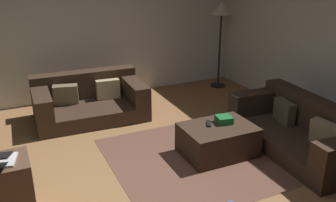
{
  "coord_description": "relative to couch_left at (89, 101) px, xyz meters",
  "views": [
    {
      "loc": [
        -1.06,
        -3.03,
        2.26
      ],
      "look_at": [
        0.61,
        0.54,
        0.75
      ],
      "focal_mm": 39.54,
      "sensor_mm": 36.0,
      "label": 1
    }
  ],
  "objects": [
    {
      "name": "corner_lamp",
      "position": [
        2.56,
        0.39,
        1.1
      ],
      "size": [
        0.36,
        0.36,
        1.59
      ],
      "color": "black",
      "rests_on": "ground_plane"
    },
    {
      "name": "side_table",
      "position": [
        -1.29,
        -2.02,
        0.03
      ],
      "size": [
        0.52,
        0.44,
        0.57
      ],
      "primitive_type": "cube",
      "color": "#4C3323",
      "rests_on": "ground_plane"
    },
    {
      "name": "gift_box",
      "position": [
        1.26,
        -1.79,
        0.16
      ],
      "size": [
        0.21,
        0.21,
        0.08
      ],
      "primitive_type": "cube",
      "rotation": [
        0.0,
        0.0,
        -0.16
      ],
      "color": "#19662D",
      "rests_on": "ottoman"
    },
    {
      "name": "rear_partition",
      "position": [
        -0.07,
        0.9,
        1.05
      ],
      "size": [
        6.4,
        0.12,
        2.6
      ],
      "primitive_type": "cube",
      "color": "beige",
      "rests_on": "ground_plane"
    },
    {
      "name": "couch_left",
      "position": [
        0.0,
        0.0,
        0.0
      ],
      "size": [
        1.64,
        1.03,
        0.64
      ],
      "rotation": [
        0.0,
        0.0,
        3.11
      ],
      "color": "#332319",
      "rests_on": "ground_plane"
    },
    {
      "name": "area_rug",
      "position": [
        1.14,
        -1.85,
        -0.25
      ],
      "size": [
        2.6,
        2.0,
        0.01
      ],
      "primitive_type": "cube",
      "color": "brown",
      "rests_on": "ground_plane"
    },
    {
      "name": "couch_right",
      "position": [
        2.17,
        -2.17,
        -0.0
      ],
      "size": [
        0.94,
        1.89,
        0.63
      ],
      "rotation": [
        0.0,
        0.0,
        1.52
      ],
      "color": "#332319",
      "rests_on": "ground_plane"
    },
    {
      "name": "ottoman",
      "position": [
        1.14,
        -1.85,
        -0.06
      ],
      "size": [
        0.86,
        0.63,
        0.37
      ],
      "primitive_type": "cube",
      "color": "#332319",
      "rests_on": "ground_plane"
    },
    {
      "name": "ground_plane",
      "position": [
        -0.07,
        -2.24,
        -0.25
      ],
      "size": [
        6.4,
        6.4,
        0.0
      ],
      "primitive_type": "plane",
      "color": "brown"
    },
    {
      "name": "tv_remote",
      "position": [
        1.06,
        -1.76,
        0.13
      ],
      "size": [
        0.12,
        0.16,
        0.02
      ],
      "primitive_type": "cube",
      "rotation": [
        0.0,
        0.0,
        -0.51
      ],
      "color": "black",
      "rests_on": "ottoman"
    }
  ]
}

